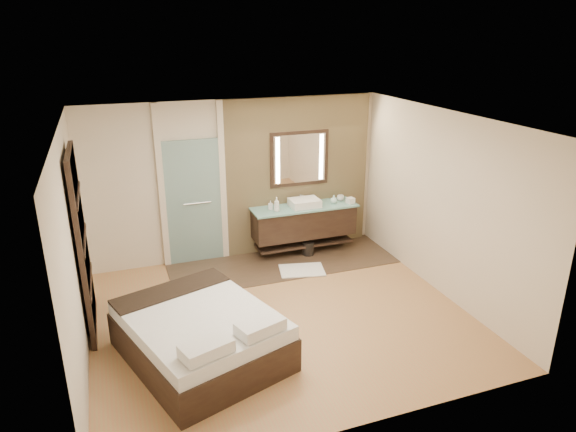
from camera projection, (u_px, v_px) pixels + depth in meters
name	position (u px, v px, depth m)	size (l,w,h in m)	color
floor	(281.00, 316.00, 7.11)	(5.00, 5.00, 0.00)	#B07449
tile_strip	(283.00, 263.00, 8.71)	(3.80, 1.30, 0.01)	#3C3021
stone_wall	(298.00, 175.00, 8.95)	(2.60, 0.08, 2.70)	tan
vanity	(304.00, 221.00, 8.96)	(1.85, 0.55, 0.88)	black
mirror_unit	(300.00, 159.00, 8.80)	(1.06, 0.04, 0.96)	black
frosted_door	(193.00, 197.00, 8.43)	(1.10, 0.12, 2.70)	silver
shoji_partition	(83.00, 243.00, 6.45)	(0.06, 1.20, 2.40)	black
bed	(201.00, 335.00, 6.12)	(2.07, 2.32, 0.74)	black
bath_mat	(302.00, 270.00, 8.42)	(0.72, 0.50, 0.02)	white
waste_bin	(308.00, 249.00, 8.99)	(0.20, 0.20, 0.25)	black
tissue_box	(350.00, 201.00, 8.99)	(0.12, 0.12, 0.10)	silver
soap_bottle_a	(277.00, 204.00, 8.57)	(0.09, 0.10, 0.25)	white
soap_bottle_b	(271.00, 205.00, 8.66)	(0.07, 0.07, 0.16)	#B2B2B2
soap_bottle_c	(334.00, 199.00, 8.98)	(0.11, 0.11, 0.15)	silver
cup	(340.00, 198.00, 9.13)	(0.12, 0.12, 0.10)	white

